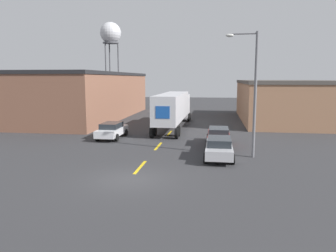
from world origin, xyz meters
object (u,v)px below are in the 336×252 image
object	(u,v)px
water_tower	(111,34)
street_lamp	(252,87)
semi_truck	(174,107)
parked_car_right_near	(219,147)
parked_car_left_far	(112,130)
parked_car_right_mid	(219,136)

from	to	relation	value
water_tower	street_lamp	bearing A→B (deg)	-62.44
semi_truck	parked_car_right_near	bearing A→B (deg)	-70.00
parked_car_left_far	water_tower	world-z (taller)	water_tower
parked_car_left_far	street_lamp	size ratio (longest dim) A/B	0.55
semi_truck	parked_car_right_mid	xyz separation A→B (m)	(4.91, -9.09, -1.58)
parked_car_right_mid	parked_car_left_far	distance (m)	9.92
parked_car_right_mid	street_lamp	bearing A→B (deg)	-61.47
semi_truck	street_lamp	world-z (taller)	street_lamp
semi_truck	parked_car_right_mid	bearing A→B (deg)	-61.26
parked_car_right_mid	parked_car_left_far	xyz separation A→B (m)	(-9.76, 1.77, 0.00)
parked_car_right_near	water_tower	bearing A→B (deg)	115.31
parked_car_right_mid	semi_truck	bearing A→B (deg)	118.39
semi_truck	parked_car_left_far	xyz separation A→B (m)	(-4.85, -7.32, -1.58)
parked_car_right_near	street_lamp	xyz separation A→B (m)	(2.15, 0.71, 4.15)
parked_car_right_mid	street_lamp	xyz separation A→B (m)	(2.15, -3.96, 4.15)
parked_car_right_near	water_tower	xyz separation A→B (m)	(-24.31, 51.42, 14.68)
water_tower	street_lamp	distance (m)	58.16
parked_car_left_far	street_lamp	distance (m)	13.85
parked_car_right_mid	parked_car_right_near	bearing A→B (deg)	-90.00
street_lamp	parked_car_left_far	bearing A→B (deg)	154.33
parked_car_right_mid	parked_car_left_far	size ratio (longest dim) A/B	1.00
parked_car_left_far	water_tower	xyz separation A→B (m)	(-14.55, 44.98, 14.68)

